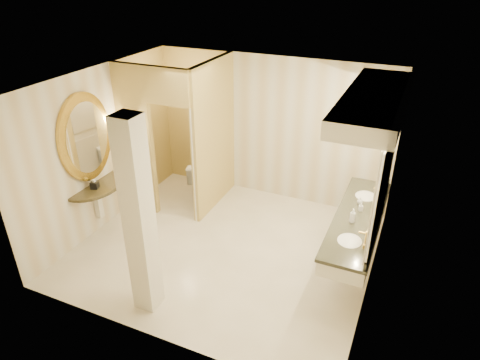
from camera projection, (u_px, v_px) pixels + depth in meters
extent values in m
plane|color=#F0E5CF|center=(225.00, 248.00, 6.94)|extent=(4.50, 4.50, 0.00)
plane|color=white|center=(222.00, 83.00, 5.68)|extent=(4.50, 4.50, 0.00)
cube|color=beige|center=(271.00, 129.00, 7.93)|extent=(4.50, 0.02, 2.70)
cube|color=beige|center=(145.00, 249.00, 4.69)|extent=(4.50, 0.02, 2.70)
cube|color=beige|center=(102.00, 149.00, 7.11)|extent=(0.02, 4.00, 2.70)
cube|color=beige|center=(381.00, 206.00, 5.51)|extent=(0.02, 4.00, 2.70)
cube|color=tan|center=(214.00, 136.00, 7.61)|extent=(0.10, 1.50, 2.70)
cube|color=tan|center=(136.00, 142.00, 7.40)|extent=(0.65, 0.10, 2.70)
cube|color=tan|center=(167.00, 86.00, 6.65)|extent=(0.80, 0.10, 0.60)
cube|color=silver|center=(201.00, 159.00, 7.49)|extent=(0.22, 0.79, 2.10)
cylinder|color=gold|center=(133.00, 132.00, 7.25)|extent=(0.03, 0.03, 0.30)
cone|color=silver|center=(131.00, 121.00, 7.16)|extent=(0.14, 0.14, 0.14)
cube|color=silver|center=(357.00, 225.00, 6.23)|extent=(0.60, 2.39, 0.24)
cube|color=black|center=(358.00, 218.00, 6.17)|extent=(0.64, 2.43, 0.05)
cube|color=black|center=(379.00, 218.00, 6.04)|extent=(0.03, 2.39, 0.10)
ellipsoid|color=white|center=(349.00, 243.00, 5.66)|extent=(0.40, 0.44, 0.15)
cylinder|color=gold|center=(366.00, 239.00, 5.53)|extent=(0.03, 0.03, 0.22)
ellipsoid|color=white|center=(365.00, 198.00, 6.71)|extent=(0.40, 0.44, 0.15)
cylinder|color=gold|center=(380.00, 194.00, 6.57)|extent=(0.03, 0.03, 0.22)
cube|color=white|center=(387.00, 168.00, 5.68)|extent=(0.03, 2.39, 1.40)
cube|color=silver|center=(376.00, 101.00, 5.36)|extent=(0.75, 2.59, 0.22)
cylinder|color=black|center=(93.00, 185.00, 7.04)|extent=(1.10, 1.10, 0.05)
cube|color=silver|center=(98.00, 201.00, 7.17)|extent=(0.10, 0.10, 0.60)
cylinder|color=gold|center=(85.00, 137.00, 6.64)|extent=(0.07, 1.10, 1.10)
cylinder|color=white|center=(87.00, 138.00, 6.63)|extent=(0.02, 0.88, 0.88)
cube|color=silver|center=(139.00, 220.00, 5.22)|extent=(0.30, 0.30, 2.70)
cube|color=black|center=(95.00, 185.00, 6.88)|extent=(0.14, 0.14, 0.11)
imported|color=white|center=(202.00, 178.00, 8.27)|extent=(0.65, 0.86, 0.78)
imported|color=beige|center=(361.00, 207.00, 6.27)|extent=(0.08, 0.08, 0.13)
imported|color=silver|center=(360.00, 201.00, 6.45)|extent=(0.09, 0.09, 0.11)
imported|color=#C6B28C|center=(353.00, 216.00, 5.97)|extent=(0.11, 0.11, 0.22)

